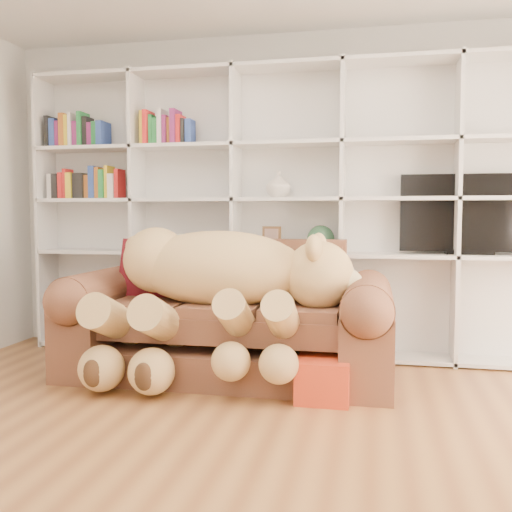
% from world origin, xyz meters
% --- Properties ---
extents(floor, '(5.00, 5.00, 0.00)m').
position_xyz_m(floor, '(0.00, 0.00, 0.00)').
color(floor, brown).
rests_on(floor, ground).
extents(wall_back, '(5.00, 0.02, 2.70)m').
position_xyz_m(wall_back, '(0.00, 2.50, 1.35)').
color(wall_back, silver).
rests_on(wall_back, floor).
extents(bookshelf, '(4.43, 0.35, 2.40)m').
position_xyz_m(bookshelf, '(-0.24, 2.36, 1.31)').
color(bookshelf, silver).
rests_on(bookshelf, floor).
extents(sofa, '(2.34, 1.01, 0.98)m').
position_xyz_m(sofa, '(-0.34, 1.65, 0.37)').
color(sofa, brown).
rests_on(sofa, floor).
extents(teddy_bear, '(1.83, 0.98, 1.06)m').
position_xyz_m(teddy_bear, '(-0.37, 1.45, 0.69)').
color(teddy_bear, tan).
rests_on(teddy_bear, sofa).
extents(throw_pillow, '(0.50, 0.32, 0.50)m').
position_xyz_m(throw_pillow, '(-1.00, 1.81, 0.74)').
color(throw_pillow, '#580F1C').
rests_on(throw_pillow, sofa).
extents(gift_box, '(0.34, 0.31, 0.27)m').
position_xyz_m(gift_box, '(0.40, 1.19, 0.13)').
color(gift_box, red).
rests_on(gift_box, floor).
extents(tv, '(1.06, 0.18, 0.63)m').
position_xyz_m(tv, '(1.43, 2.35, 1.17)').
color(tv, black).
rests_on(tv, bookshelf).
extents(picture_frame, '(0.16, 0.06, 0.20)m').
position_xyz_m(picture_frame, '(-0.14, 2.30, 0.98)').
color(picture_frame, brown).
rests_on(picture_frame, bookshelf).
extents(green_vase, '(0.22, 0.22, 0.22)m').
position_xyz_m(green_vase, '(0.27, 2.30, 0.98)').
color(green_vase, '#2A5337').
rests_on(green_vase, bookshelf).
extents(figurine_tall, '(0.08, 0.08, 0.15)m').
position_xyz_m(figurine_tall, '(-0.96, 2.30, 0.94)').
color(figurine_tall, beige).
rests_on(figurine_tall, bookshelf).
extents(figurine_short, '(0.09, 0.09, 0.12)m').
position_xyz_m(figurine_short, '(-0.79, 2.30, 0.93)').
color(figurine_short, beige).
rests_on(figurine_short, bookshelf).
extents(snow_globe, '(0.12, 0.12, 0.12)m').
position_xyz_m(snow_globe, '(-0.71, 2.30, 0.93)').
color(snow_globe, white).
rests_on(snow_globe, bookshelf).
extents(shelf_vase, '(0.26, 0.26, 0.21)m').
position_xyz_m(shelf_vase, '(-0.08, 2.30, 1.42)').
color(shelf_vase, beige).
rests_on(shelf_vase, bookshelf).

